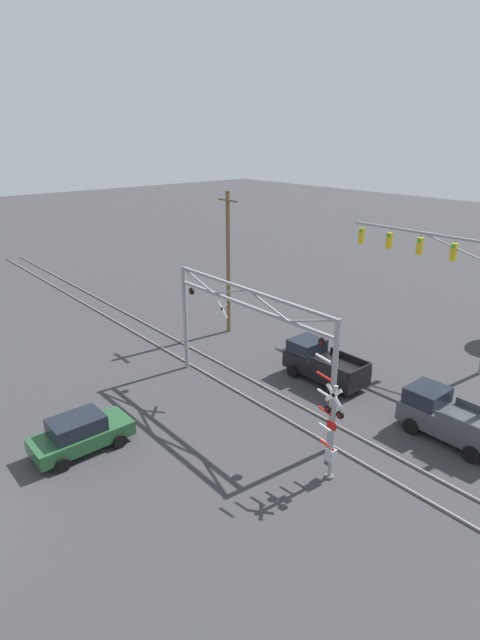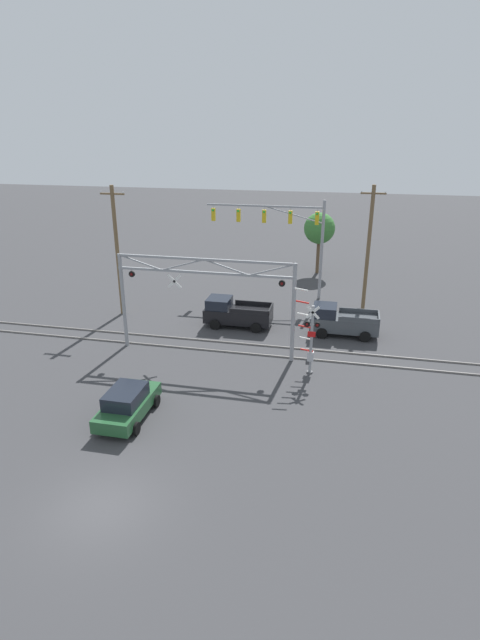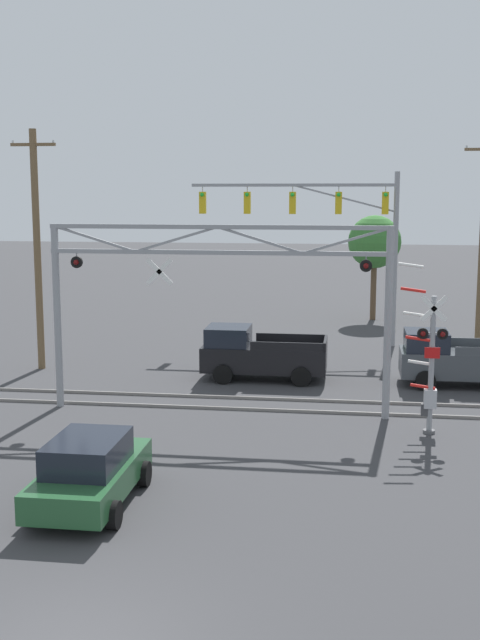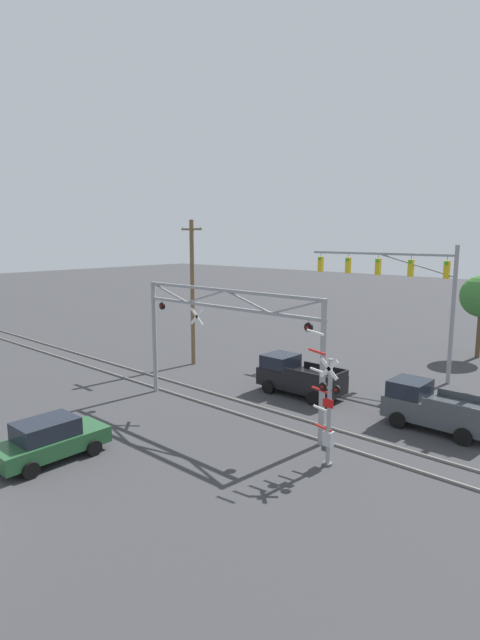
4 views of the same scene
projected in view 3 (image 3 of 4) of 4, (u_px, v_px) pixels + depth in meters
name	position (u px, v px, depth m)	size (l,w,h in m)	color
rail_track_near	(220.00, 408.00, 26.27)	(80.00, 0.08, 0.10)	gray
rail_track_far	(227.00, 397.00, 27.67)	(80.00, 0.08, 0.10)	gray
crossing_gantry	(217.00, 286.00, 25.35)	(10.91, 0.28, 6.05)	gray
crossing_signal_mast	(429.00, 367.00, 23.41)	(1.49, 0.35, 5.06)	gray
traffic_signal_span	(337.00, 223.00, 36.61)	(9.51, 0.39, 7.97)	gray
pickup_truck_lead	(259.00, 354.00, 30.43)	(4.69, 2.19, 2.01)	black
pickup_truck_following	(457.00, 360.00, 29.44)	(4.53, 2.19, 2.01)	#3D4247
sedan_waiting	(90.00, 471.00, 18.16)	(2.07, 4.22, 1.61)	#23512D
utility_pole_left	(37.00, 248.00, 31.65)	(1.80, 0.28, 9.47)	brown
background_tree_beyond_span	(375.00, 242.00, 44.13)	(2.92, 2.92, 5.80)	brown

